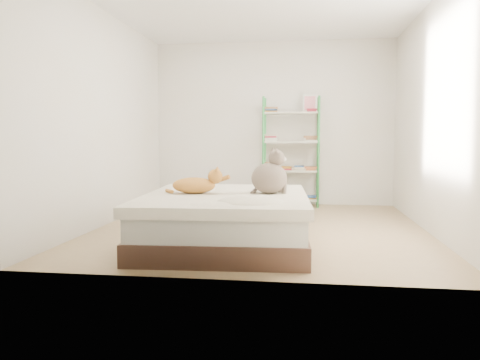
% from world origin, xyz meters
% --- Properties ---
extents(room, '(3.81, 4.21, 2.61)m').
position_xyz_m(room, '(0.00, 0.00, 1.30)').
color(room, tan).
rests_on(room, ground).
extents(bed, '(1.69, 2.07, 0.51)m').
position_xyz_m(bed, '(-0.26, -0.92, 0.25)').
color(bed, brown).
rests_on(bed, ground).
extents(orange_cat, '(0.53, 0.33, 0.21)m').
position_xyz_m(orange_cat, '(-0.59, -0.93, 0.61)').
color(orange_cat, orange).
rests_on(orange_cat, bed).
extents(grey_cat, '(0.49, 0.46, 0.44)m').
position_xyz_m(grey_cat, '(0.16, -0.83, 0.73)').
color(grey_cat, '#705D53').
rests_on(grey_cat, bed).
extents(shelf_unit, '(0.88, 0.36, 1.74)m').
position_xyz_m(shelf_unit, '(0.31, 1.88, 0.81)').
color(shelf_unit, green).
rests_on(shelf_unit, ground).
extents(cardboard_box, '(0.60, 0.60, 0.42)m').
position_xyz_m(cardboard_box, '(0.14, 0.99, 0.18)').
color(cardboard_box, '#A5633F').
rests_on(cardboard_box, ground).
extents(white_bin, '(0.43, 0.40, 0.40)m').
position_xyz_m(white_bin, '(-1.15, 1.85, 0.20)').
color(white_bin, white).
rests_on(white_bin, ground).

